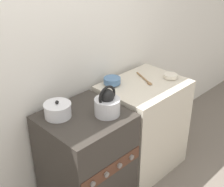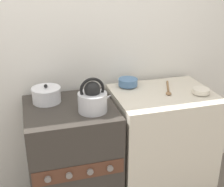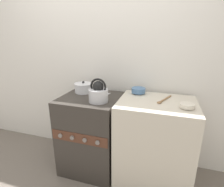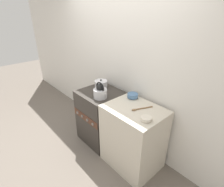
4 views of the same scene
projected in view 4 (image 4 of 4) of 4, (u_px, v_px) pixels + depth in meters
name	position (u px, v px, depth m)	size (l,w,h in m)	color
ground_plane	(88.00, 145.00, 2.97)	(12.00, 12.00, 0.00)	#70665B
wall_back	(118.00, 66.00, 2.82)	(7.00, 0.06, 2.50)	silver
stove	(101.00, 116.00, 2.95)	(0.65, 0.63, 0.91)	#332D28
counter	(133.00, 137.00, 2.45)	(0.76, 0.60, 0.94)	beige
kettle	(100.00, 92.00, 2.54)	(0.25, 0.20, 0.25)	silver
cooking_pot	(101.00, 84.00, 2.90)	(0.21, 0.21, 0.14)	silver
enamel_bowl	(133.00, 96.00, 2.50)	(0.15, 0.15, 0.07)	#4C729E
small_ceramic_bowl	(146.00, 119.00, 2.00)	(0.13, 0.13, 0.04)	beige
wooden_spoon	(140.00, 109.00, 2.23)	(0.14, 0.28, 0.02)	olive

